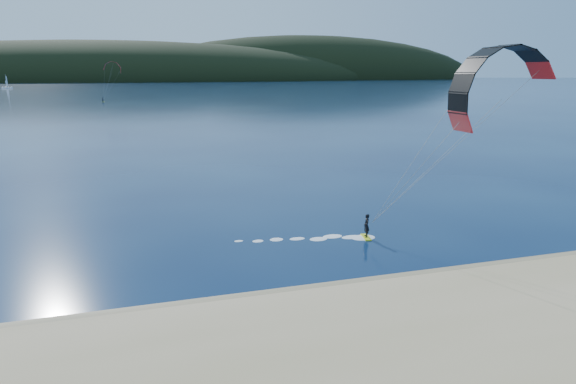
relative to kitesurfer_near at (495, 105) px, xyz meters
The scene contains 6 objects.
ground 22.55m from the kitesurfer_near, 153.78° to the right, with size 1800.00×1800.00×0.00m, color #071536.
wet_sand 21.18m from the kitesurfer_near, 166.50° to the right, with size 220.00×2.50×0.10m.
headland 736.78m from the kitesurfer_near, 91.34° to the left, with size 1200.00×310.00×140.00m.
kitesurfer_near is the anchor object (origin of this frame).
kitesurfer_far 196.06m from the kitesurfer_near, 100.97° to the left, with size 9.72×6.70×15.87m.
sailboat 418.51m from the kitesurfer_near, 107.88° to the left, with size 7.51×4.82×10.65m.
Camera 1 is at (-5.84, -20.28, 12.95)m, focal length 29.89 mm.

